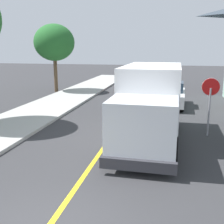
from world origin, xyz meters
TOP-DOWN VIEW (x-y plane):
  - centre_line_yellow at (0.00, 10.00)m, footprint 0.16×56.00m
  - box_truck at (1.73, 7.02)m, footprint 2.51×7.22m
  - parked_car_near at (2.56, 14.55)m, footprint 1.96×4.46m
  - parked_car_mid at (1.65, 21.20)m, footprint 1.88×4.43m
  - parked_car_far at (1.61, 27.21)m, footprint 1.81×4.41m
  - stop_sign at (4.29, 8.19)m, footprint 0.80×0.10m
  - street_tree_down_block at (-7.71, 19.07)m, footprint 3.56×3.56m

SIDE VIEW (x-z plane):
  - centre_line_yellow at x=0.00m, z-range 0.00..0.01m
  - parked_car_near at x=2.56m, z-range -0.04..1.63m
  - parked_car_mid at x=1.65m, z-range -0.04..1.63m
  - parked_car_far at x=1.61m, z-range -0.04..1.63m
  - box_truck at x=1.73m, z-range 0.17..3.37m
  - stop_sign at x=4.29m, z-range 0.53..3.18m
  - street_tree_down_block at x=-7.71m, z-range 1.37..7.34m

